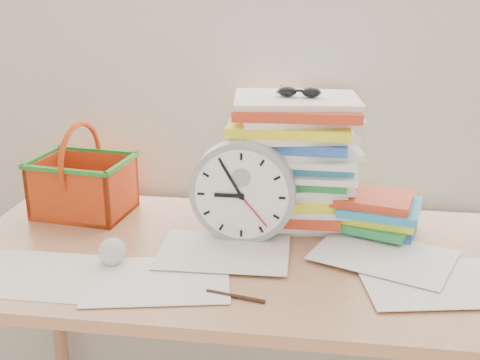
% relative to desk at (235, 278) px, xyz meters
% --- Properties ---
extents(curtain, '(2.40, 0.01, 2.50)m').
position_rel_desk_xyz_m(curtain, '(0.00, 0.38, 0.62)').
color(curtain, beige).
rests_on(curtain, room_shell).
extents(desk, '(1.40, 0.70, 0.75)m').
position_rel_desk_xyz_m(desk, '(0.00, 0.00, 0.00)').
color(desk, '#AD7751').
rests_on(desk, ground).
extents(paper_stack, '(0.37, 0.32, 0.35)m').
position_rel_desk_xyz_m(paper_stack, '(0.13, 0.23, 0.25)').
color(paper_stack, white).
rests_on(paper_stack, desk).
extents(clock, '(0.27, 0.05, 0.27)m').
position_rel_desk_xyz_m(clock, '(0.01, 0.07, 0.21)').
color(clock, gray).
rests_on(clock, desk).
extents(sunglasses, '(0.13, 0.11, 0.03)m').
position_rel_desk_xyz_m(sunglasses, '(0.14, 0.23, 0.44)').
color(sunglasses, black).
rests_on(sunglasses, paper_stack).
extents(book_stack, '(0.31, 0.26, 0.11)m').
position_rel_desk_xyz_m(book_stack, '(0.35, 0.17, 0.13)').
color(book_stack, white).
rests_on(book_stack, desk).
extents(basket, '(0.29, 0.24, 0.26)m').
position_rel_desk_xyz_m(basket, '(-0.47, 0.19, 0.21)').
color(basket, '#DE4915').
rests_on(basket, desk).
extents(crumpled_ball, '(0.07, 0.07, 0.07)m').
position_rel_desk_xyz_m(crumpled_ball, '(-0.28, -0.11, 0.11)').
color(crumpled_ball, silver).
rests_on(crumpled_ball, desk).
extents(pen, '(0.13, 0.04, 0.01)m').
position_rel_desk_xyz_m(pen, '(0.03, -0.22, 0.08)').
color(pen, black).
rests_on(pen, desk).
extents(scattered_papers, '(1.26, 0.42, 0.02)m').
position_rel_desk_xyz_m(scattered_papers, '(0.00, 0.00, 0.08)').
color(scattered_papers, white).
rests_on(scattered_papers, desk).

